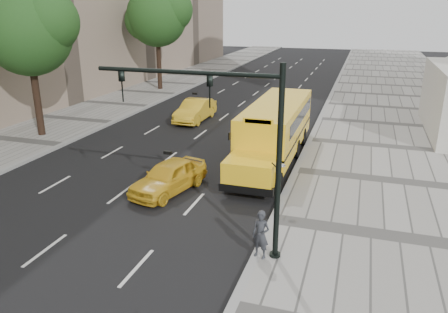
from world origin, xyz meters
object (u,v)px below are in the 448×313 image
(pedestrian, at_px, (261,235))
(school_bus, at_px, (276,126))
(tree_b, at_px, (29,31))
(traffic_signal, at_px, (235,137))
(taxi_far, at_px, (195,110))
(taxi_near, at_px, (169,177))
(tree_c, at_px, (158,16))

(pedestrian, bearing_deg, school_bus, 113.71)
(tree_b, relative_size, pedestrian, 5.57)
(traffic_signal, bearing_deg, taxi_far, 115.42)
(taxi_far, bearing_deg, tree_b, -137.55)
(tree_b, xyz_separation_m, taxi_near, (11.34, -5.53, -5.80))
(taxi_near, bearing_deg, traffic_signal, -29.86)
(pedestrian, relative_size, traffic_signal, 0.25)
(tree_b, xyz_separation_m, tree_c, (0.01, 17.32, 0.56))
(tree_c, height_order, pedestrian, tree_c)
(tree_c, distance_m, taxi_far, 14.47)
(tree_c, distance_m, traffic_signal, 31.28)
(traffic_signal, bearing_deg, pedestrian, -11.70)
(traffic_signal, bearing_deg, taxi_near, 136.07)
(tree_c, xyz_separation_m, taxi_near, (11.33, -22.85, -6.36))
(school_bus, relative_size, taxi_near, 2.76)
(school_bus, xyz_separation_m, pedestrian, (1.65, -10.40, -0.80))
(taxi_far, bearing_deg, tree_c, 127.50)
(tree_c, distance_m, taxi_near, 26.29)
(tree_c, relative_size, traffic_signal, 1.54)
(tree_c, relative_size, school_bus, 0.85)
(taxi_far, distance_m, traffic_signal, 18.55)
(tree_b, relative_size, taxi_near, 2.17)
(tree_b, height_order, tree_c, tree_c)
(school_bus, height_order, taxi_far, school_bus)
(school_bus, bearing_deg, tree_b, -177.83)
(taxi_near, relative_size, pedestrian, 2.57)
(taxi_near, bearing_deg, school_bus, 73.76)
(school_bus, xyz_separation_m, taxi_near, (-3.56, -6.10, -1.05))
(tree_c, bearing_deg, school_bus, -48.37)
(tree_b, xyz_separation_m, pedestrian, (16.55, -9.83, -5.55))
(school_bus, distance_m, taxi_far, 9.57)
(tree_b, relative_size, tree_c, 0.92)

